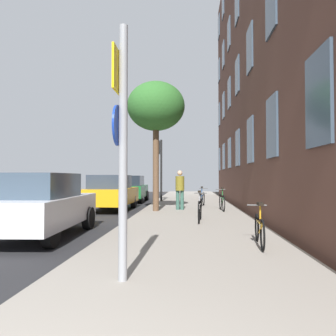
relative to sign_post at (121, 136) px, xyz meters
The scene contains 15 objects.
ground_plane 11.64m from the sign_post, 102.87° to the left, with size 41.80×41.80×0.00m, color #332D28.
road_asphalt 12.27m from the sign_post, 112.62° to the left, with size 7.00×38.00×0.01m, color #232326.
sidewalk 11.38m from the sign_post, 85.13° to the left, with size 4.20×38.00×0.12m, color gray.
building_facade 12.54m from the sign_post, 71.61° to the left, with size 0.56×27.00×15.30m.
sign_post is the anchor object (origin of this frame).
traffic_light 15.74m from the sign_post, 93.18° to the left, with size 0.43×0.24×3.64m.
tree_near 10.10m from the sign_post, 92.93° to the left, with size 2.44×2.44×5.45m.
bicycle_0 3.83m from the sign_post, 47.13° to the left, with size 0.42×1.67×0.90m.
bicycle_1 6.72m from the sign_post, 79.01° to the left, with size 0.42×1.79×0.99m.
bicycle_2 10.46m from the sign_post, 77.24° to the left, with size 0.42×1.74×0.99m.
bicycle_3 12.40m from the sign_post, 82.88° to the left, with size 0.45×1.72×0.97m.
pedestrian_0 10.47m from the sign_post, 87.30° to the left, with size 0.39×0.39×1.71m.
car_0 4.98m from the sign_post, 126.45° to the left, with size 1.99×4.37×1.62m.
car_1 11.32m from the sign_post, 103.74° to the left, with size 1.89×4.23×1.62m.
car_2 16.79m from the sign_post, 99.48° to the left, with size 1.94×4.55×1.62m.
Camera 1 is at (1.09, -0.85, 1.53)m, focal length 37.00 mm.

